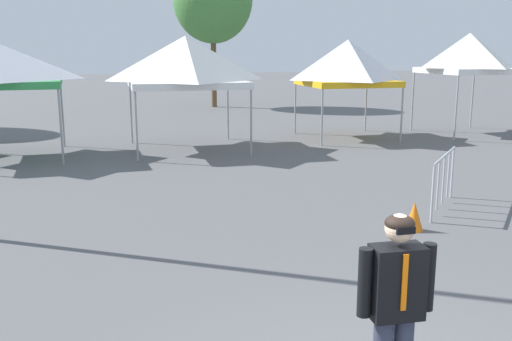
{
  "coord_description": "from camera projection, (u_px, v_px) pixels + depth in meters",
  "views": [
    {
      "loc": [
        -2.28,
        -3.61,
        3.02
      ],
      "look_at": [
        -0.01,
        4.1,
        1.3
      ],
      "focal_mm": 39.75,
      "sensor_mm": 36.0,
      "label": 1
    }
  ],
  "objects": [
    {
      "name": "canopy_tent_far_right",
      "position": [
        186.0,
        61.0,
        16.98
      ],
      "size": [
        3.49,
        3.49,
        3.42
      ],
      "color": "#9E9EA3",
      "rests_on": "ground"
    },
    {
      "name": "person_foreground",
      "position": [
        395.0,
        304.0,
        4.52
      ],
      "size": [
        0.65,
        0.27,
        1.78
      ],
      "color": "#33384C",
      "rests_on": "ground"
    },
    {
      "name": "traffic_cone_lot_center",
      "position": [
        414.0,
        216.0,
        9.6
      ],
      "size": [
        0.32,
        0.32,
        0.5
      ],
      "primitive_type": "cone",
      "color": "orange",
      "rests_on": "ground"
    },
    {
      "name": "canopy_tent_left_of_center",
      "position": [
        0.0,
        65.0,
        15.62
      ],
      "size": [
        3.23,
        3.23,
        3.18
      ],
      "color": "#9E9EA3",
      "rests_on": "ground"
    },
    {
      "name": "crowd_barrier_by_lift",
      "position": [
        444.0,
        171.0,
        10.79
      ],
      "size": [
        1.51,
        1.53,
        1.08
      ],
      "color": "#B7BABF",
      "rests_on": "ground"
    },
    {
      "name": "canopy_tent_center",
      "position": [
        347.0,
        63.0,
        19.23
      ],
      "size": [
        3.04,
        3.04,
        3.35
      ],
      "color": "#9E9EA3",
      "rests_on": "ground"
    },
    {
      "name": "canopy_tent_behind_left",
      "position": [
        469.0,
        53.0,
        20.09
      ],
      "size": [
        2.8,
        2.8,
        3.59
      ],
      "color": "#9E9EA3",
      "rests_on": "ground"
    }
  ]
}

